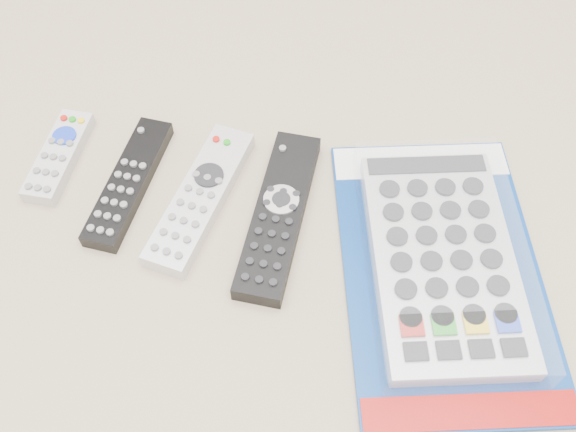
# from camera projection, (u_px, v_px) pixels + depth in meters

# --- Properties ---
(remote_small_grey) EXTENTS (0.05, 0.14, 0.02)m
(remote_small_grey) POSITION_uv_depth(u_px,v_px,m) (59.00, 156.00, 0.80)
(remote_small_grey) COLOR #AEAEB0
(remote_small_grey) RESTS_ON ground
(remote_slim_black) EXTENTS (0.06, 0.19, 0.02)m
(remote_slim_black) POSITION_uv_depth(u_px,v_px,m) (129.00, 182.00, 0.78)
(remote_slim_black) COLOR black
(remote_slim_black) RESTS_ON ground
(remote_silver_dvd) EXTENTS (0.09, 0.22, 0.02)m
(remote_silver_dvd) POSITION_uv_depth(u_px,v_px,m) (201.00, 197.00, 0.76)
(remote_silver_dvd) COLOR #BCBCC1
(remote_silver_dvd) RESTS_ON ground
(remote_large_black) EXTENTS (0.07, 0.23, 0.03)m
(remote_large_black) POSITION_uv_depth(u_px,v_px,m) (279.00, 214.00, 0.75)
(remote_large_black) COLOR black
(remote_large_black) RESTS_ON ground
(jumbo_remote_packaged) EXTENTS (0.28, 0.40, 0.05)m
(jumbo_remote_packaged) POSITION_uv_depth(u_px,v_px,m) (443.00, 258.00, 0.71)
(jumbo_remote_packaged) COLOR navy
(jumbo_remote_packaged) RESTS_ON ground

